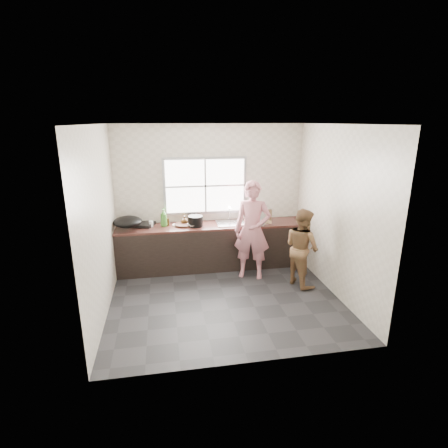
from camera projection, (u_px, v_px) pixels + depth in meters
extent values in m
cube|color=#252527|center=(225.00, 298.00, 5.63)|extent=(3.60, 3.20, 0.01)
cube|color=silver|center=(225.00, 124.00, 4.87)|extent=(3.60, 3.20, 0.01)
cube|color=beige|center=(210.00, 196.00, 6.77)|extent=(3.60, 0.01, 2.70)
cube|color=beige|center=(100.00, 223.00, 4.95)|extent=(0.01, 3.20, 2.70)
cube|color=beige|center=(337.00, 212.00, 5.55)|extent=(0.01, 3.20, 2.70)
cube|color=silver|center=(251.00, 256.00, 3.73)|extent=(3.60, 0.01, 2.70)
cube|color=black|center=(213.00, 247.00, 6.73)|extent=(3.60, 0.62, 0.82)
cube|color=#3C1E18|center=(213.00, 225.00, 6.61)|extent=(3.60, 0.64, 0.04)
cube|color=silver|center=(231.00, 223.00, 6.66)|extent=(0.55, 0.45, 0.02)
cylinder|color=silver|center=(229.00, 213.00, 6.81)|extent=(0.02, 0.02, 0.30)
cube|color=#9EA0A5|center=(205.00, 186.00, 6.68)|extent=(1.60, 0.05, 1.10)
cube|color=white|center=(205.00, 186.00, 6.65)|extent=(1.50, 0.01, 1.00)
imported|color=#C97984|center=(252.00, 233.00, 6.20)|extent=(0.70, 0.58, 1.65)
imported|color=brown|center=(302.00, 247.00, 5.94)|extent=(0.70, 0.79, 1.35)
cylinder|color=black|center=(184.00, 225.00, 6.53)|extent=(0.46, 0.46, 0.03)
cube|color=silver|center=(193.00, 223.00, 6.52)|extent=(0.24, 0.18, 0.01)
imported|color=silver|center=(194.00, 225.00, 6.46)|extent=(0.27, 0.27, 0.05)
imported|color=silver|center=(258.00, 224.00, 6.54)|extent=(0.22, 0.22, 0.07)
imported|color=white|center=(241.00, 225.00, 6.48)|extent=(0.22, 0.22, 0.06)
cylinder|color=black|center=(195.00, 221.00, 6.46)|extent=(0.36, 0.36, 0.20)
cylinder|color=white|center=(178.00, 225.00, 6.55)|extent=(0.22, 0.22, 0.02)
imported|color=#367A28|center=(164.00, 218.00, 6.45)|extent=(0.16, 0.16, 0.33)
imported|color=#3D280F|center=(166.00, 221.00, 6.52)|extent=(0.11, 0.11, 0.19)
imported|color=#3C250F|center=(184.00, 220.00, 6.59)|extent=(0.14, 0.14, 0.15)
cylinder|color=white|center=(151.00, 224.00, 6.46)|extent=(0.10, 0.10, 0.11)
cube|color=black|center=(144.00, 224.00, 6.52)|extent=(0.45, 0.45, 0.05)
ellipsoid|color=black|center=(128.00, 222.00, 6.22)|extent=(0.53, 0.53, 0.19)
cube|color=silver|center=(259.00, 216.00, 6.63)|extent=(0.41, 0.29, 0.31)
cylinder|color=silver|center=(144.00, 226.00, 6.49)|extent=(0.31, 0.31, 0.01)
cylinder|color=#A4A8AB|center=(147.00, 224.00, 6.62)|extent=(0.26, 0.26, 0.01)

